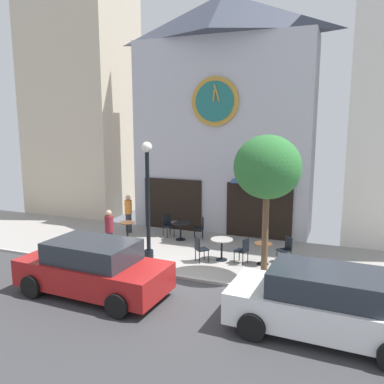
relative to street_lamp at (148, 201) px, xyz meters
The scene contains 18 objects.
ground_plane 3.17m from the street_lamp, 40.87° to the right, with size 29.29×11.38×0.13m.
clock_building 6.14m from the street_lamp, 78.55° to the left, with size 7.87×3.29×10.17m.
neighbor_building_left 10.40m from the street_lamp, 139.22° to the left, with size 5.17×3.97×13.14m.
street_lamp is the anchor object (origin of this frame).
street_tree 4.31m from the street_lamp, ahead, with size 2.04×1.84×4.45m.
cafe_table_center 3.12m from the street_lamp, 136.85° to the left, with size 0.64×0.64×0.76m.
cafe_table_center_right 3.07m from the street_lamp, 88.13° to the left, with size 0.80×0.80×0.75m.
cafe_table_rightmost 2.99m from the street_lamp, 21.17° to the left, with size 0.79×0.79×0.77m.
cafe_table_leftmost 4.29m from the street_lamp, 15.19° to the left, with size 0.61×0.61×0.75m.
cafe_chair_left_end 3.66m from the street_lamp, 15.08° to the left, with size 0.50×0.50×0.90m.
cafe_chair_near_lamp 5.04m from the street_lamp, 18.44° to the left, with size 0.57×0.57×0.90m.
cafe_chair_facing_street 3.44m from the street_lamp, 102.43° to the left, with size 0.56×0.56×0.90m.
cafe_chair_by_entrance 3.58m from the street_lamp, 75.69° to the left, with size 0.53×0.53×0.90m.
cafe_chair_outer 2.40m from the street_lamp, 15.04° to the left, with size 0.57×0.57×0.90m.
pedestrian_orange 3.99m from the street_lamp, 131.13° to the left, with size 0.33×0.33×1.67m.
pedestrian_maroon 2.05m from the street_lamp, behind, with size 0.45×0.45×1.67m.
parked_car_red 3.35m from the street_lamp, 92.80° to the right, with size 4.38×2.17×1.55m.
parked_car_white 6.86m from the street_lamp, 26.28° to the right, with size 4.38×2.18×1.55m.
Camera 1 is at (4.55, -10.72, 4.80)m, focal length 37.02 mm.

